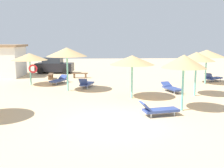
{
  "coord_description": "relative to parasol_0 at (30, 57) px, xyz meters",
  "views": [
    {
      "loc": [
        -0.69,
        -10.94,
        3.58
      ],
      "look_at": [
        0.0,
        3.0,
        1.2
      ],
      "focal_mm": 41.27,
      "sensor_mm": 36.0,
      "label": 1
    }
  ],
  "objects": [
    {
      "name": "bench_0",
      "position": [
        3.66,
        3.83,
        -1.93
      ],
      "size": [
        1.53,
        0.53,
        0.49
      ],
      "color": "brown",
      "rests_on": "ground"
    },
    {
      "name": "parasol_0",
      "position": [
        0.0,
        0.0,
        0.0
      ],
      "size": [
        2.84,
        2.84,
        2.57
      ],
      "color": "#6BC6BC",
      "rests_on": "ground"
    },
    {
      "name": "parasol_4",
      "position": [
        3.27,
        -2.59,
        0.49
      ],
      "size": [
        2.84,
        2.84,
        3.08
      ],
      "color": "#6BC6BC",
      "rests_on": "ground"
    },
    {
      "name": "parasol_1",
      "position": [
        14.29,
        -0.1,
        0.24
      ],
      "size": [
        3.0,
        3.0,
        2.81
      ],
      "color": "#6BC6BC",
      "rests_on": "ground"
    },
    {
      "name": "lounger_3",
      "position": [
        8.32,
        -9.02,
        -1.95
      ],
      "size": [
        1.97,
        1.03,
        0.75
      ],
      "color": "#33478C",
      "rests_on": "ground"
    },
    {
      "name": "lounger_1",
      "position": [
        15.51,
        1.1,
        -1.95
      ],
      "size": [
        1.9,
        1.53,
        0.8
      ],
      "color": "#33478C",
      "rests_on": "ground"
    },
    {
      "name": "parasol_2",
      "position": [
        11.72,
        -4.62,
        0.27
      ],
      "size": [
        2.29,
        2.29,
        2.84
      ],
      "color": "#6BC6BC",
      "rests_on": "ground"
    },
    {
      "name": "beach_cabana",
      "position": [
        -4.12,
        5.31,
        -0.67
      ],
      "size": [
        4.14,
        4.15,
        3.15
      ],
      "color": "white",
      "rests_on": "ground"
    },
    {
      "name": "parasol_7",
      "position": [
        7.53,
        -5.15,
        0.11
      ],
      "size": [
        2.74,
        2.74,
        2.67
      ],
      "color": "#6BC6BC",
      "rests_on": "ground"
    },
    {
      "name": "parked_car",
      "position": [
        0.58,
        7.73,
        -1.45
      ],
      "size": [
        4.14,
        2.27,
        1.72
      ],
      "color": "black",
      "rests_on": "ground"
    },
    {
      "name": "lounger_4",
      "position": [
        4.54,
        -1.36,
        -1.95
      ],
      "size": [
        1.14,
        1.95,
        0.81
      ],
      "color": "#33478C",
      "rests_on": "ground"
    },
    {
      "name": "lounger_2",
      "position": [
        10.54,
        -3.3,
        -1.96
      ],
      "size": [
        1.17,
        2.02,
        0.62
      ],
      "color": "#33478C",
      "rests_on": "ground"
    },
    {
      "name": "lounger_0",
      "position": [
        2.15,
        0.69,
        -1.96
      ],
      "size": [
        1.38,
        2.0,
        0.65
      ],
      "color": "#33478C",
      "rests_on": "ground"
    },
    {
      "name": "bench_1",
      "position": [
        0.97,
        3.29,
        -1.93
      ],
      "size": [
        0.54,
        1.53,
        0.49
      ],
      "color": "brown",
      "rests_on": "ground"
    },
    {
      "name": "parasol_3",
      "position": [
        9.76,
        -8.09,
        0.26
      ],
      "size": [
        2.24,
        2.24,
        2.87
      ],
      "color": "#6BC6BC",
      "rests_on": "ground"
    },
    {
      "name": "ground_plane",
      "position": [
        6.22,
        -9.82,
        -2.27
      ],
      "size": [
        80.0,
        80.0,
        0.0
      ],
      "primitive_type": "plane",
      "color": "#DBBA8C"
    }
  ]
}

